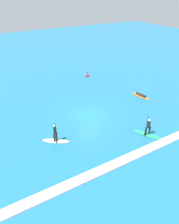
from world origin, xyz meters
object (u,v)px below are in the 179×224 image
marker_buoy (87,76)px  surfer_on_orange_board (140,95)px  surfer_on_green_board (148,131)px  surfer_on_white_board (56,138)px

marker_buoy → surfer_on_orange_board: bearing=-78.2°
surfer_on_green_board → surfer_on_orange_board: (5.78, 7.21, -0.29)m
surfer_on_green_board → surfer_on_white_board: bearing=40.6°
surfer_on_green_board → surfer_on_orange_board: size_ratio=0.93×
surfer_on_green_board → surfer_on_orange_board: 9.24m
surfer_on_white_board → surfer_on_green_board: size_ratio=0.88×
surfer_on_green_board → marker_buoy: bearing=-36.2°
surfer_on_white_board → surfer_on_orange_board: surfer_on_white_board is taller
surfer_on_white_board → marker_buoy: size_ratio=2.32×
surfer_on_white_board → surfer_on_orange_board: 14.44m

